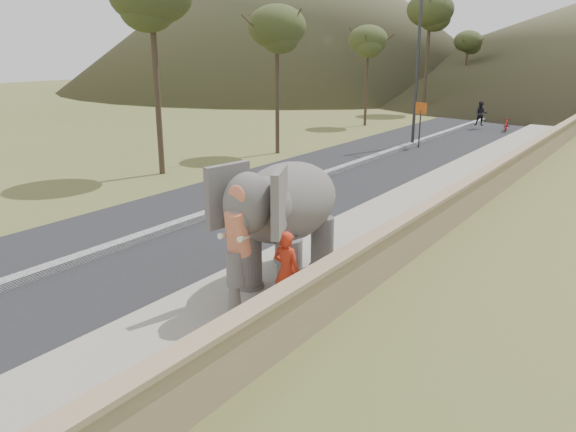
{
  "coord_description": "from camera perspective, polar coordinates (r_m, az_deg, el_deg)",
  "views": [
    {
      "loc": [
        6.74,
        -10.11,
        5.15
      ],
      "look_at": [
        0.2,
        -0.63,
        1.7
      ],
      "focal_mm": 35.0,
      "sensor_mm": 36.0,
      "label": 1
    }
  ],
  "objects": [
    {
      "name": "walkway",
      "position": [
        21.8,
        15.65,
        2.6
      ],
      "size": [
        3.0,
        120.0,
        0.15
      ],
      "primitive_type": "cube",
      "color": "#9E9687",
      "rests_on": "ground"
    },
    {
      "name": "signboard",
      "position": [
        30.98,
        13.31,
        9.74
      ],
      "size": [
        0.6,
        0.08,
        2.4
      ],
      "color": "#2D2D33",
      "rests_on": "ground"
    },
    {
      "name": "parapet",
      "position": [
        21.24,
        19.94,
        3.17
      ],
      "size": [
        0.3,
        120.0,
        1.1
      ],
      "primitive_type": "cube",
      "color": "tan",
      "rests_on": "ground"
    },
    {
      "name": "motorcyclist",
      "position": [
        39.23,
        20.32,
        9.17
      ],
      "size": [
        2.59,
        1.82,
        1.84
      ],
      "color": "maroon",
      "rests_on": "ground"
    },
    {
      "name": "lamppost",
      "position": [
        31.16,
        13.62,
        15.73
      ],
      "size": [
        1.76,
        0.36,
        8.0
      ],
      "color": "#29292D",
      "rests_on": "ground"
    },
    {
      "name": "road",
      "position": [
        23.84,
        4.25,
        4.2
      ],
      "size": [
        7.0,
        120.0,
        0.03
      ],
      "primitive_type": "cube",
      "color": "black",
      "rests_on": "ground"
    },
    {
      "name": "median",
      "position": [
        23.82,
        4.25,
        4.42
      ],
      "size": [
        0.35,
        120.0,
        0.22
      ],
      "primitive_type": "cube",
      "color": "black",
      "rests_on": "ground"
    },
    {
      "name": "hill_left",
      "position": [
        79.21,
        0.13,
        20.92
      ],
      "size": [
        60.0,
        60.0,
        22.0
      ],
      "primitive_type": "cone",
      "color": "brown",
      "rests_on": "ground"
    },
    {
      "name": "ground",
      "position": [
        13.19,
        0.85,
        -6.29
      ],
      "size": [
        160.0,
        160.0,
        0.0
      ],
      "primitive_type": "plane",
      "color": "olive",
      "rests_on": "ground"
    },
    {
      "name": "elephant_and_man",
      "position": [
        12.36,
        -0.06,
        -0.35
      ],
      "size": [
        2.47,
        4.07,
        2.78
      ],
      "color": "slate",
      "rests_on": "ground"
    }
  ]
}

